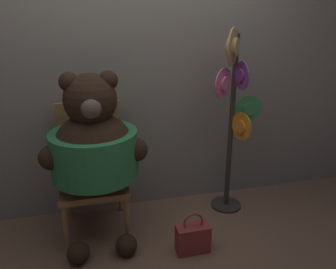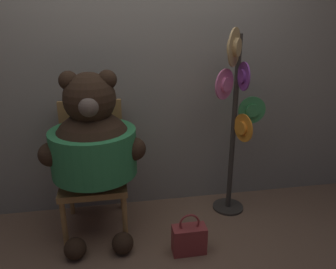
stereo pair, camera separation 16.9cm
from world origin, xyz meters
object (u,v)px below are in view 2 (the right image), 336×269
(chair, at_px, (93,164))
(hat_display_rack, at_px, (236,114))
(handbag_on_ground, at_px, (189,239))
(teddy_bear, at_px, (93,147))

(chair, height_order, hat_display_rack, hat_display_rack)
(chair, bearing_deg, handbag_on_ground, -38.37)
(handbag_on_ground, bearing_deg, chair, 141.63)
(handbag_on_ground, bearing_deg, hat_display_rack, 43.77)
(hat_display_rack, distance_m, handbag_on_ground, 1.06)
(chair, distance_m, hat_display_rack, 1.25)
(chair, height_order, teddy_bear, teddy_bear)
(hat_display_rack, relative_size, handbag_on_ground, 4.87)
(chair, xyz_separation_m, teddy_bear, (0.03, -0.19, 0.23))
(chair, height_order, handbag_on_ground, chair)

